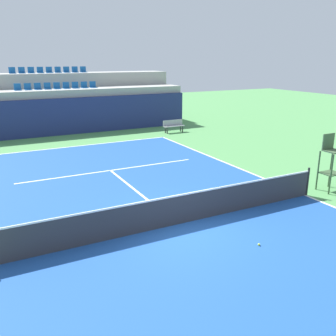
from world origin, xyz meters
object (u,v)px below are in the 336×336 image
(umpire_chair, at_px, (331,161))
(player_bench, at_px, (174,125))
(tennis_ball_0, at_px, (259,245))
(tennis_net, at_px, (178,209))

(umpire_chair, bearing_deg, player_bench, 89.26)
(player_bench, bearing_deg, tennis_ball_0, -109.91)
(player_bench, height_order, tennis_ball_0, player_bench)
(tennis_ball_0, bearing_deg, tennis_net, 120.69)
(umpire_chair, height_order, tennis_ball_0, umpire_chair)
(player_bench, bearing_deg, umpire_chair, -90.74)
(tennis_net, xyz_separation_m, umpire_chair, (6.70, 0.06, 0.68))
(umpire_chair, xyz_separation_m, tennis_ball_0, (-5.38, -2.27, -1.14))
(player_bench, relative_size, tennis_ball_0, 22.73)
(umpire_chair, xyz_separation_m, player_bench, (0.17, 13.05, -0.68))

